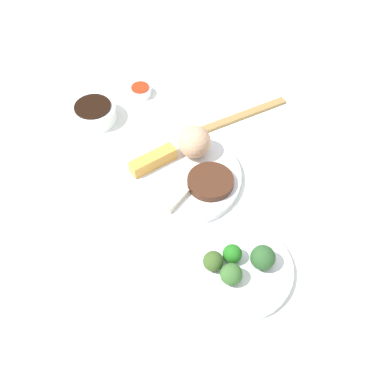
% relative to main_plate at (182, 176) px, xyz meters
% --- Properties ---
extents(tabletop, '(2.20, 2.20, 0.02)m').
position_rel_main_plate_xyz_m(tabletop, '(-0.03, -0.04, -0.02)').
color(tabletop, white).
rests_on(tabletop, ground).
extents(main_plate, '(0.26, 0.26, 0.02)m').
position_rel_main_plate_xyz_m(main_plate, '(0.00, 0.00, 0.00)').
color(main_plate, white).
rests_on(main_plate, tabletop).
extents(rice_scoop, '(0.07, 0.07, 0.07)m').
position_rel_main_plate_xyz_m(rice_scoop, '(-0.04, 0.06, 0.04)').
color(rice_scoop, tan).
rests_on(rice_scoop, main_plate).
extents(spring_roll, '(0.03, 0.11, 0.03)m').
position_rel_main_plate_xyz_m(spring_roll, '(-0.06, -0.04, 0.02)').
color(spring_roll, gold).
rests_on(spring_roll, main_plate).
extents(crab_rangoon_wonton, '(0.08, 0.08, 0.01)m').
position_rel_main_plate_xyz_m(crab_rangoon_wonton, '(0.04, -0.06, 0.01)').
color(crab_rangoon_wonton, beige).
rests_on(crab_rangoon_wonton, main_plate).
extents(stir_fry_heap, '(0.10, 0.10, 0.02)m').
position_rel_main_plate_xyz_m(stir_fry_heap, '(0.06, 0.04, 0.02)').
color(stir_fry_heap, '#432416').
rests_on(stir_fry_heap, main_plate).
extents(broccoli_plate, '(0.21, 0.21, 0.01)m').
position_rel_main_plate_xyz_m(broccoli_plate, '(0.25, -0.04, -0.00)').
color(broccoli_plate, white).
rests_on(broccoli_plate, tabletop).
extents(broccoli_floret_0, '(0.04, 0.04, 0.04)m').
position_rel_main_plate_xyz_m(broccoli_floret_0, '(0.26, -0.06, 0.03)').
color(broccoli_floret_0, '#38662D').
rests_on(broccoli_floret_0, broccoli_plate).
extents(broccoli_floret_1, '(0.05, 0.05, 0.05)m').
position_rel_main_plate_xyz_m(broccoli_floret_1, '(0.27, 0.00, 0.03)').
color(broccoli_floret_1, '#2C5729').
rests_on(broccoli_floret_1, broccoli_plate).
extents(broccoli_floret_2, '(0.04, 0.04, 0.04)m').
position_rel_main_plate_xyz_m(broccoli_floret_2, '(0.22, -0.08, 0.03)').
color(broccoli_floret_2, '#395723').
rests_on(broccoli_floret_2, broccoli_plate).
extents(broccoli_floret_3, '(0.04, 0.04, 0.04)m').
position_rel_main_plate_xyz_m(broccoli_floret_3, '(0.23, -0.04, 0.02)').
color(broccoli_floret_3, '#21701C').
rests_on(broccoli_floret_3, broccoli_plate).
extents(soy_sauce_bowl, '(0.11, 0.11, 0.04)m').
position_rel_main_plate_xyz_m(soy_sauce_bowl, '(-0.27, -0.07, 0.01)').
color(soy_sauce_bowl, white).
rests_on(soy_sauce_bowl, tabletop).
extents(soy_sauce_bowl_liquid, '(0.09, 0.09, 0.00)m').
position_rel_main_plate_xyz_m(soy_sauce_bowl_liquid, '(-0.27, -0.07, 0.03)').
color(soy_sauce_bowl_liquid, black).
rests_on(soy_sauce_bowl_liquid, soy_sauce_bowl).
extents(sauce_ramekin_sweet_and_sour, '(0.05, 0.05, 0.02)m').
position_rel_main_plate_xyz_m(sauce_ramekin_sweet_and_sour, '(-0.29, 0.07, 0.00)').
color(sauce_ramekin_sweet_and_sour, white).
rests_on(sauce_ramekin_sweet_and_sour, tabletop).
extents(sauce_ramekin_sweet_and_sour_liquid, '(0.04, 0.04, 0.00)m').
position_rel_main_plate_xyz_m(sauce_ramekin_sweet_and_sour_liquid, '(-0.29, 0.07, 0.02)').
color(sauce_ramekin_sweet_and_sour_liquid, red).
rests_on(sauce_ramekin_sweet_and_sour_liquid, sauce_ramekin_sweet_and_sour).
extents(chopsticks_pair, '(0.05, 0.24, 0.01)m').
position_rel_main_plate_xyz_m(chopsticks_pair, '(-0.08, 0.23, -0.00)').
color(chopsticks_pair, '#9F7A43').
rests_on(chopsticks_pair, tabletop).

